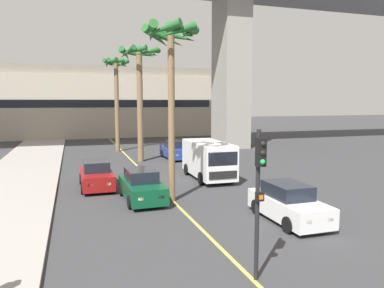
{
  "coord_description": "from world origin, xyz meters",
  "views": [
    {
      "loc": [
        -4.63,
        -0.37,
        4.93
      ],
      "look_at": [
        0.0,
        14.0,
        3.2
      ],
      "focal_mm": 34.78,
      "sensor_mm": 36.0,
      "label": 1
    }
  ],
  "objects_px": {
    "car_queue_second": "(288,204)",
    "delivery_van": "(208,159)",
    "car_queue_front": "(97,175)",
    "palm_tree_far_median": "(171,53)",
    "palm_tree_near_median": "(140,71)",
    "traffic_light_median_near": "(259,185)",
    "car_queue_third": "(175,150)",
    "car_queue_fourth": "(142,186)",
    "palm_tree_mid_median": "(116,79)"
  },
  "relations": [
    {
      "from": "car_queue_second",
      "to": "delivery_van",
      "type": "distance_m",
      "value": 8.99
    },
    {
      "from": "car_queue_front",
      "to": "palm_tree_far_median",
      "type": "xyz_separation_m",
      "value": [
        3.41,
        -4.1,
        6.51
      ]
    },
    {
      "from": "car_queue_front",
      "to": "palm_tree_near_median",
      "type": "bearing_deg",
      "value": 64.54
    },
    {
      "from": "palm_tree_far_median",
      "to": "palm_tree_near_median",
      "type": "bearing_deg",
      "value": 86.95
    },
    {
      "from": "car_queue_second",
      "to": "traffic_light_median_near",
      "type": "height_order",
      "value": "traffic_light_median_near"
    },
    {
      "from": "car_queue_front",
      "to": "delivery_van",
      "type": "bearing_deg",
      "value": 3.4
    },
    {
      "from": "car_queue_front",
      "to": "car_queue_second",
      "type": "bearing_deg",
      "value": -49.93
    },
    {
      "from": "car_queue_third",
      "to": "delivery_van",
      "type": "bearing_deg",
      "value": -91.29
    },
    {
      "from": "car_queue_fourth",
      "to": "palm_tree_mid_median",
      "type": "xyz_separation_m",
      "value": [
        1.0,
        19.05,
        6.37
      ]
    },
    {
      "from": "car_queue_fourth",
      "to": "traffic_light_median_near",
      "type": "bearing_deg",
      "value": -80.74
    },
    {
      "from": "delivery_van",
      "to": "palm_tree_far_median",
      "type": "xyz_separation_m",
      "value": [
        -3.57,
        -4.51,
        5.94
      ]
    },
    {
      "from": "palm_tree_far_median",
      "to": "traffic_light_median_near",
      "type": "bearing_deg",
      "value": -89.37
    },
    {
      "from": "car_queue_second",
      "to": "traffic_light_median_near",
      "type": "distance_m",
      "value": 6.02
    },
    {
      "from": "car_queue_fourth",
      "to": "palm_tree_far_median",
      "type": "xyz_separation_m",
      "value": [
        1.43,
        -0.58,
        6.51
      ]
    },
    {
      "from": "car_queue_second",
      "to": "palm_tree_mid_median",
      "type": "bearing_deg",
      "value": 99.93
    },
    {
      "from": "car_queue_front",
      "to": "palm_tree_mid_median",
      "type": "bearing_deg",
      "value": 79.14
    },
    {
      "from": "delivery_van",
      "to": "palm_tree_near_median",
      "type": "height_order",
      "value": "palm_tree_near_median"
    },
    {
      "from": "car_queue_fourth",
      "to": "traffic_light_median_near",
      "type": "relative_size",
      "value": 0.99
    },
    {
      "from": "car_queue_third",
      "to": "palm_tree_mid_median",
      "type": "bearing_deg",
      "value": 123.26
    },
    {
      "from": "traffic_light_median_near",
      "to": "palm_tree_near_median",
      "type": "height_order",
      "value": "palm_tree_near_median"
    },
    {
      "from": "car_queue_second",
      "to": "car_queue_fourth",
      "type": "height_order",
      "value": "same"
    },
    {
      "from": "car_queue_fourth",
      "to": "palm_tree_near_median",
      "type": "distance_m",
      "value": 13.96
    },
    {
      "from": "delivery_van",
      "to": "palm_tree_near_median",
      "type": "bearing_deg",
      "value": 109.54
    },
    {
      "from": "car_queue_second",
      "to": "palm_tree_far_median",
      "type": "height_order",
      "value": "palm_tree_far_median"
    },
    {
      "from": "traffic_light_median_near",
      "to": "palm_tree_near_median",
      "type": "xyz_separation_m",
      "value": [
        0.58,
        21.44,
        4.67
      ]
    },
    {
      "from": "traffic_light_median_near",
      "to": "palm_tree_far_median",
      "type": "relative_size",
      "value": 0.48
    },
    {
      "from": "car_queue_third",
      "to": "car_queue_fourth",
      "type": "height_order",
      "value": "same"
    },
    {
      "from": "car_queue_third",
      "to": "palm_tree_mid_median",
      "type": "xyz_separation_m",
      "value": [
        -4.19,
        6.39,
        6.37
      ]
    },
    {
      "from": "car_queue_third",
      "to": "palm_tree_near_median",
      "type": "distance_m",
      "value": 7.37
    },
    {
      "from": "palm_tree_mid_median",
      "to": "car_queue_third",
      "type": "bearing_deg",
      "value": -56.74
    },
    {
      "from": "car_queue_third",
      "to": "car_queue_second",
      "type": "bearing_deg",
      "value": -89.91
    },
    {
      "from": "car_queue_front",
      "to": "car_queue_second",
      "type": "distance_m",
      "value": 11.18
    },
    {
      "from": "car_queue_second",
      "to": "palm_tree_far_median",
      "type": "relative_size",
      "value": 0.47
    },
    {
      "from": "car_queue_front",
      "to": "palm_tree_near_median",
      "type": "relative_size",
      "value": 0.44
    },
    {
      "from": "car_queue_front",
      "to": "palm_tree_near_median",
      "type": "xyz_separation_m",
      "value": [
        4.08,
        8.57,
        6.67
      ]
    },
    {
      "from": "car_queue_fourth",
      "to": "palm_tree_near_median",
      "type": "relative_size",
      "value": 0.44
    },
    {
      "from": "car_queue_front",
      "to": "car_queue_third",
      "type": "bearing_deg",
      "value": 51.9
    },
    {
      "from": "car_queue_front",
      "to": "delivery_van",
      "type": "height_order",
      "value": "delivery_van"
    },
    {
      "from": "traffic_light_median_near",
      "to": "palm_tree_near_median",
      "type": "relative_size",
      "value": 0.45
    },
    {
      "from": "car_queue_front",
      "to": "car_queue_third",
      "type": "distance_m",
      "value": 11.62
    },
    {
      "from": "traffic_light_median_near",
      "to": "car_queue_front",
      "type": "bearing_deg",
      "value": 105.23
    },
    {
      "from": "traffic_light_median_near",
      "to": "delivery_van",
      "type": "bearing_deg",
      "value": 75.35
    },
    {
      "from": "palm_tree_mid_median",
      "to": "car_queue_second",
      "type": "bearing_deg",
      "value": -80.07
    },
    {
      "from": "car_queue_fourth",
      "to": "palm_tree_mid_median",
      "type": "bearing_deg",
      "value": 86.99
    },
    {
      "from": "traffic_light_median_near",
      "to": "palm_tree_near_median",
      "type": "distance_m",
      "value": 21.95
    },
    {
      "from": "car_queue_third",
      "to": "palm_tree_mid_median",
      "type": "height_order",
      "value": "palm_tree_mid_median"
    },
    {
      "from": "car_queue_fourth",
      "to": "palm_tree_near_median",
      "type": "height_order",
      "value": "palm_tree_near_median"
    },
    {
      "from": "delivery_van",
      "to": "car_queue_third",
      "type": "bearing_deg",
      "value": 88.71
    },
    {
      "from": "car_queue_third",
      "to": "palm_tree_near_median",
      "type": "xyz_separation_m",
      "value": [
        -3.09,
        -0.58,
        6.67
      ]
    },
    {
      "from": "car_queue_third",
      "to": "delivery_van",
      "type": "height_order",
      "value": "delivery_van"
    }
  ]
}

